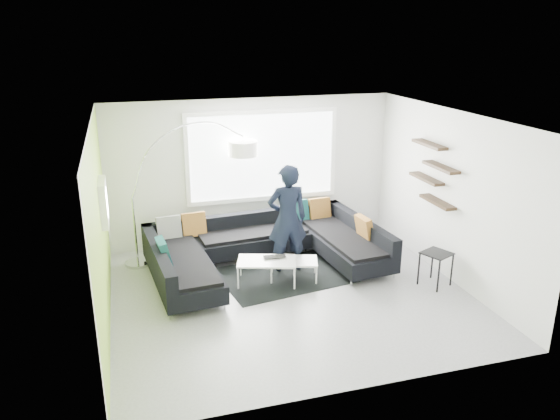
# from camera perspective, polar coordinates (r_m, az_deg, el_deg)

# --- Properties ---
(ground) EXTENTS (5.50, 5.50, 0.00)m
(ground) POSITION_cam_1_polar(r_m,az_deg,el_deg) (8.76, 1.09, -8.84)
(ground) COLOR slate
(ground) RESTS_ON ground
(room_shell) EXTENTS (5.54, 5.04, 2.82)m
(room_shell) POSITION_cam_1_polar(r_m,az_deg,el_deg) (8.29, 0.99, 3.01)
(room_shell) COLOR silver
(room_shell) RESTS_ON ground
(sectional_sofa) EXTENTS (4.09, 2.75, 0.84)m
(sectional_sofa) POSITION_cam_1_polar(r_m,az_deg,el_deg) (9.45, -1.42, -4.24)
(sectional_sofa) COLOR black
(sectional_sofa) RESTS_ON ground
(rug) EXTENTS (2.31, 1.84, 0.01)m
(rug) POSITION_cam_1_polar(r_m,az_deg,el_deg) (9.39, 0.38, -6.82)
(rug) COLOR black
(rug) RESTS_ON ground
(coffee_table) EXTENTS (1.38, 1.04, 0.40)m
(coffee_table) POSITION_cam_1_polar(r_m,az_deg,el_deg) (9.13, 0.03, -6.25)
(coffee_table) COLOR white
(coffee_table) RESTS_ON ground
(arc_lamp) EXTENTS (2.32, 0.71, 2.49)m
(arc_lamp) POSITION_cam_1_polar(r_m,az_deg,el_deg) (9.71, -15.19, 1.21)
(arc_lamp) COLOR silver
(arc_lamp) RESTS_ON ground
(side_table) EXTENTS (0.55, 0.55, 0.57)m
(side_table) POSITION_cam_1_polar(r_m,az_deg,el_deg) (9.30, 15.92, -5.94)
(side_table) COLOR black
(side_table) RESTS_ON ground
(person) EXTENTS (0.72, 0.50, 1.89)m
(person) POSITION_cam_1_polar(r_m,az_deg,el_deg) (9.27, 0.78, -0.90)
(person) COLOR black
(person) RESTS_ON ground
(laptop) EXTENTS (0.42, 0.31, 0.03)m
(laptop) POSITION_cam_1_polar(r_m,az_deg,el_deg) (9.02, -0.51, -5.06)
(laptop) COLOR black
(laptop) RESTS_ON coffee_table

